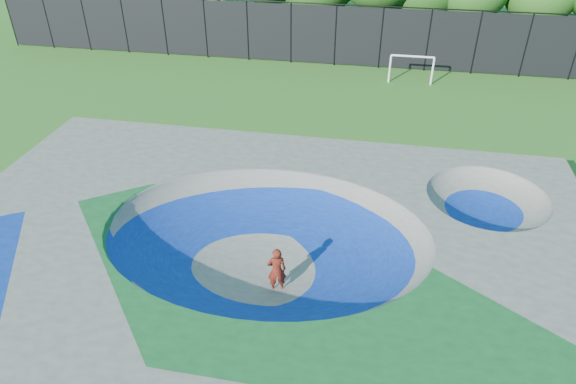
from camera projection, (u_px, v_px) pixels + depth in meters
name	position (u px, v px, depth m)	size (l,w,h in m)	color
ground	(267.00, 264.00, 17.74)	(120.00, 120.00, 0.00)	#295F1A
skate_deck	(266.00, 247.00, 17.33)	(22.00, 14.00, 1.50)	gray
skater	(277.00, 270.00, 16.24)	(0.61, 0.40, 1.69)	red
skateboard	(277.00, 289.00, 16.68)	(0.78, 0.22, 0.05)	black
soccer_goal	(412.00, 64.00, 31.52)	(2.71, 0.12, 1.79)	white
fence	(336.00, 34.00, 33.94)	(48.09, 0.09, 4.04)	black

